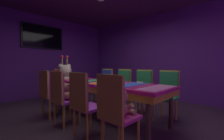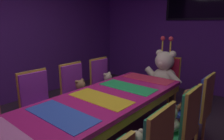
# 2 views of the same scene
# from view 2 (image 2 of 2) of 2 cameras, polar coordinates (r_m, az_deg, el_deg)

# --- Properties ---
(wall_back) EXTENTS (5.20, 0.12, 2.80)m
(wall_back) POSITION_cam_2_polar(r_m,az_deg,el_deg) (4.96, 23.08, 10.28)
(wall_back) COLOR #59267F
(wall_back) RESTS_ON ground_plane
(wall_left) EXTENTS (0.12, 6.40, 2.80)m
(wall_left) POSITION_cam_2_polar(r_m,az_deg,el_deg) (4.34, -29.83, 9.28)
(wall_left) COLOR #59267F
(wall_left) RESTS_ON ground_plane
(banquet_table) EXTENTS (0.90, 2.54, 0.75)m
(banquet_table) POSITION_cam_2_polar(r_m,az_deg,el_deg) (2.31, -3.41, -10.23)
(banquet_table) COLOR #C61E72
(banquet_table) RESTS_ON ground_plane
(chair_left_1) EXTENTS (0.42, 0.41, 0.98)m
(chair_left_1) POSITION_cam_2_polar(r_m,az_deg,el_deg) (2.79, -20.90, -8.16)
(chair_left_1) COLOR purple
(chair_left_1) RESTS_ON ground_plane
(chair_left_2) EXTENTS (0.42, 0.41, 0.98)m
(chair_left_2) POSITION_cam_2_polar(r_m,az_deg,el_deg) (3.13, -10.80, -5.18)
(chair_left_2) COLOR purple
(chair_left_2) RESTS_ON ground_plane
(teddy_left_2) EXTENTS (0.25, 0.32, 0.30)m
(teddy_left_2) POSITION_cam_2_polar(r_m,az_deg,el_deg) (3.03, -9.04, -5.92)
(teddy_left_2) COLOR #9E7247
(teddy_left_2) RESTS_ON chair_left_2
(chair_left_3) EXTENTS (0.42, 0.41, 0.98)m
(chair_left_3) POSITION_cam_2_polar(r_m,az_deg,el_deg) (3.50, -2.97, -2.96)
(chair_left_3) COLOR purple
(chair_left_3) RESTS_ON ground_plane
(teddy_left_3) EXTENTS (0.25, 0.32, 0.30)m
(teddy_left_3) POSITION_cam_2_polar(r_m,az_deg,el_deg) (3.41, -1.18, -3.57)
(teddy_left_3) COLOR beige
(teddy_left_3) RESTS_ON chair_left_3
(chair_right_2) EXTENTS (0.42, 0.41, 0.98)m
(chair_right_2) POSITION_cam_2_polar(r_m,az_deg,el_deg) (2.17, 19.93, -14.41)
(chair_right_2) COLOR #268C4C
(chair_right_2) RESTS_ON ground_plane
(teddy_right_2) EXTENTS (0.24, 0.31, 0.29)m
(teddy_right_2) POSITION_cam_2_polar(r_m,az_deg,el_deg) (2.22, 16.33, -13.82)
(teddy_right_2) COLOR beige
(teddy_right_2) RESTS_ON chair_right_2
(chair_right_3) EXTENTS (0.42, 0.41, 0.98)m
(chair_right_3) POSITION_cam_2_polar(r_m,az_deg,el_deg) (2.73, 24.21, -9.01)
(chair_right_3) COLOR #2D47B2
(chair_right_3) RESTS_ON ground_plane
(teddy_right_3) EXTENTS (0.25, 0.33, 0.31)m
(teddy_right_3) POSITION_cam_2_polar(r_m,az_deg,el_deg) (2.77, 21.29, -8.54)
(teddy_right_3) COLOR brown
(teddy_right_3) RESTS_ON chair_right_3
(throne_chair) EXTENTS (0.41, 0.42, 0.98)m
(throne_chair) POSITION_cam_2_polar(r_m,az_deg,el_deg) (3.79, 15.73, -2.18)
(throne_chair) COLOR red
(throne_chair) RESTS_ON ground_plane
(king_teddy_bear) EXTENTS (0.70, 0.55, 0.90)m
(king_teddy_bear) POSITION_cam_2_polar(r_m,az_deg,el_deg) (3.60, 14.76, -0.44)
(king_teddy_bear) COLOR beige
(king_teddy_bear) RESTS_ON throne_chair
(wall_tv) EXTENTS (1.37, 0.06, 0.80)m
(wall_tv) POSITION_cam_2_polar(r_m,az_deg,el_deg) (4.89, 23.47, 17.87)
(wall_tv) COLOR black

